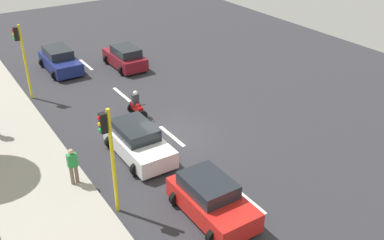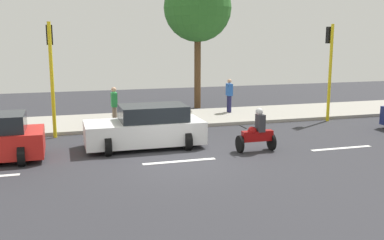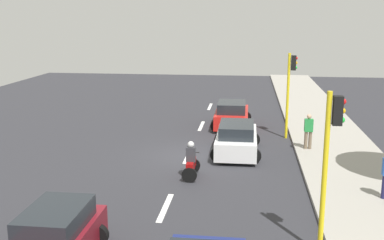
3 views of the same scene
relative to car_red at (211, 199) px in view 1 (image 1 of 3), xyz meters
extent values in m
cube|color=#2D2D33|center=(-1.78, -6.01, -0.76)|extent=(40.00, 60.00, 0.10)
cube|color=#9E998E|center=(5.22, -6.01, -0.64)|extent=(4.00, 60.00, 0.15)
cube|color=white|center=(-1.78, -18.01, -0.70)|extent=(0.20, 2.40, 0.01)
cube|color=white|center=(-1.78, -12.01, -0.70)|extent=(0.20, 2.40, 0.01)
cube|color=white|center=(-1.78, -6.01, -0.70)|extent=(0.20, 2.40, 0.01)
cube|color=white|center=(-1.78, -0.01, -0.70)|extent=(0.20, 2.40, 0.01)
cube|color=red|center=(0.00, 0.07, -0.15)|extent=(1.87, 3.89, 0.80)
cube|color=#1E2328|center=(0.00, -0.24, 0.53)|extent=(1.57, 2.18, 0.56)
cylinder|color=black|center=(-0.82, 1.36, -0.39)|extent=(0.64, 0.22, 0.64)
cylinder|color=black|center=(0.82, 1.36, -0.39)|extent=(0.64, 0.22, 0.64)
cylinder|color=black|center=(-0.82, -1.21, -0.39)|extent=(0.64, 0.22, 0.64)
cylinder|color=black|center=(0.82, -1.21, -0.39)|extent=(0.64, 0.22, 0.64)
cube|color=maroon|center=(-3.96, -16.15, -0.15)|extent=(1.73, 3.88, 0.80)
cube|color=#1E2328|center=(-3.96, -15.84, 0.53)|extent=(1.45, 2.17, 0.56)
cylinder|color=black|center=(-3.21, -17.43, -0.39)|extent=(0.64, 0.22, 0.64)
cylinder|color=black|center=(-4.72, -17.43, -0.39)|extent=(0.64, 0.22, 0.64)
cylinder|color=black|center=(-3.21, -14.88, -0.39)|extent=(0.64, 0.22, 0.64)
cylinder|color=black|center=(-4.72, -14.88, -0.39)|extent=(0.64, 0.22, 0.64)
cube|color=white|center=(0.43, -5.29, -0.15)|extent=(1.85, 4.21, 0.80)
cube|color=#1E2328|center=(0.43, -5.62, 0.53)|extent=(1.55, 2.36, 0.56)
cylinder|color=black|center=(-0.38, -3.90, -0.39)|extent=(0.64, 0.22, 0.64)
cylinder|color=black|center=(1.25, -3.90, -0.39)|extent=(0.64, 0.22, 0.64)
cylinder|color=black|center=(-0.38, -6.68, -0.39)|extent=(0.64, 0.22, 0.64)
cylinder|color=black|center=(1.25, -6.68, -0.39)|extent=(0.64, 0.22, 0.64)
cube|color=navy|center=(0.04, -17.89, -0.15)|extent=(1.83, 4.18, 0.80)
cube|color=#1E2328|center=(0.04, -18.23, 0.53)|extent=(1.53, 2.34, 0.56)
cylinder|color=black|center=(-0.77, -16.51, -0.39)|extent=(0.64, 0.22, 0.64)
cylinder|color=black|center=(0.84, -16.51, -0.39)|extent=(0.64, 0.22, 0.64)
cylinder|color=black|center=(-0.77, -19.28, -0.39)|extent=(0.64, 0.22, 0.64)
cylinder|color=black|center=(0.84, -19.28, -0.39)|extent=(0.64, 0.22, 0.64)
cylinder|color=black|center=(-1.28, -8.29, -0.41)|extent=(0.60, 0.10, 0.60)
cylinder|color=black|center=(-1.28, -9.49, -0.41)|extent=(0.60, 0.10, 0.60)
cube|color=#990C0C|center=(-1.28, -8.94, -0.16)|extent=(0.28, 1.10, 0.36)
sphere|color=#990C0C|center=(-1.28, -8.74, 0.02)|extent=(0.32, 0.32, 0.32)
cylinder|color=black|center=(-1.28, -8.39, 0.19)|extent=(0.55, 0.04, 0.04)
cube|color=#333338|center=(-1.28, -9.04, 0.29)|extent=(0.36, 0.24, 0.60)
sphere|color=silver|center=(-1.28, -8.99, 0.69)|extent=(0.26, 0.26, 0.26)
cylinder|color=#72604C|center=(3.71, -4.63, -0.14)|extent=(0.16, 0.16, 0.85)
cylinder|color=#72604C|center=(3.91, -4.63, -0.14)|extent=(0.16, 0.16, 0.85)
cube|color=#268C3F|center=(3.81, -4.63, 0.59)|extent=(0.40, 0.24, 0.60)
sphere|color=tan|center=(3.81, -4.63, 1.02)|extent=(0.22, 0.22, 0.22)
cylinder|color=yellow|center=(2.97, -14.53, 1.54)|extent=(0.14, 0.14, 4.50)
cube|color=black|center=(3.19, -14.53, 3.29)|extent=(0.24, 0.24, 0.76)
sphere|color=red|center=(3.31, -14.53, 3.53)|extent=(0.16, 0.16, 0.16)
sphere|color=#F2A50C|center=(3.31, -14.53, 3.29)|extent=(0.16, 0.16, 0.16)
sphere|color=green|center=(3.31, -14.53, 3.05)|extent=(0.16, 0.16, 0.16)
cylinder|color=yellow|center=(2.97, -2.18, 1.54)|extent=(0.14, 0.14, 4.50)
cube|color=black|center=(3.19, -2.18, 3.29)|extent=(0.24, 0.24, 0.76)
sphere|color=red|center=(3.31, -2.18, 3.53)|extent=(0.16, 0.16, 0.16)
sphere|color=#F2A50C|center=(3.31, -2.18, 3.29)|extent=(0.16, 0.16, 0.16)
sphere|color=green|center=(3.31, -2.18, 3.05)|extent=(0.16, 0.16, 0.16)
camera|label=1|loc=(7.94, 10.91, 10.71)|focal=41.30mm
camera|label=2|loc=(-15.14, -2.47, 3.25)|focal=41.84mm
camera|label=3|loc=(0.91, -26.48, 5.66)|focal=43.36mm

